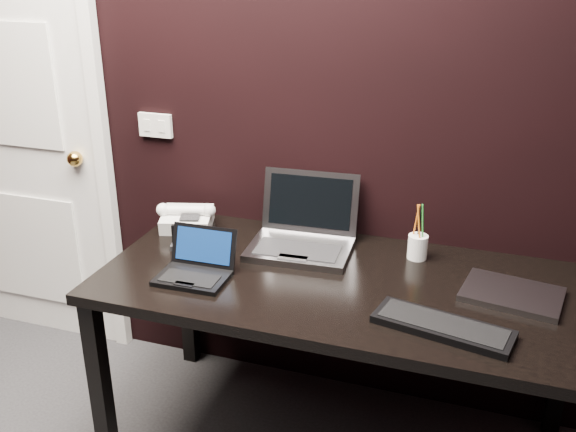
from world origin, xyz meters
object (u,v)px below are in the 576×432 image
(ext_keyboard, at_px, (443,326))
(closed_laptop, at_px, (512,294))
(desk, at_px, (341,299))
(netbook, at_px, (196,268))
(silver_laptop, at_px, (303,236))
(pen_cup, at_px, (418,246))
(door, at_px, (14,129))
(desk_phone, at_px, (187,218))
(mobile_phone, at_px, (178,240))

(ext_keyboard, height_order, closed_laptop, ext_keyboard)
(desk, distance_m, netbook, 0.53)
(silver_laptop, xyz_separation_m, pen_cup, (0.43, 0.05, 0.00))
(door, height_order, ext_keyboard, door)
(silver_laptop, distance_m, closed_laptop, 0.79)
(netbook, distance_m, closed_laptop, 1.08)
(netbook, height_order, closed_laptop, netbook)
(netbook, relative_size, ext_keyboard, 0.57)
(pen_cup, bearing_deg, netbook, -151.12)
(silver_laptop, xyz_separation_m, desk_phone, (-0.51, 0.03, -0.01))
(ext_keyboard, relative_size, mobile_phone, 4.60)
(mobile_phone, distance_m, pen_cup, 0.91)
(netbook, bearing_deg, desk_phone, 120.73)
(desk_phone, relative_size, mobile_phone, 2.63)
(ext_keyboard, bearing_deg, door, 163.63)
(door, bearing_deg, pen_cup, -3.75)
(closed_laptop, height_order, pen_cup, pen_cup)
(door, relative_size, desk, 1.26)
(ext_keyboard, bearing_deg, closed_laptop, 54.57)
(pen_cup, bearing_deg, silver_laptop, -173.35)
(door, bearing_deg, mobile_phone, -18.44)
(closed_laptop, bearing_deg, netbook, -169.16)
(door, height_order, mobile_phone, door)
(door, relative_size, pen_cup, 9.91)
(netbook, height_order, ext_keyboard, netbook)
(closed_laptop, bearing_deg, mobile_phone, -179.35)
(door, height_order, netbook, door)
(desk_phone, distance_m, pen_cup, 0.94)
(ext_keyboard, relative_size, closed_laptop, 1.26)
(desk, distance_m, closed_laptop, 0.57)
(closed_laptop, bearing_deg, door, 171.88)
(desk_phone, xyz_separation_m, mobile_phone, (0.06, -0.19, -0.01))
(door, height_order, pen_cup, door)
(silver_laptop, height_order, pen_cup, silver_laptop)
(desk, bearing_deg, silver_laptop, 135.80)
(closed_laptop, height_order, mobile_phone, mobile_phone)
(desk, bearing_deg, door, 167.18)
(ext_keyboard, xyz_separation_m, pen_cup, (-0.14, 0.47, 0.04))
(desk, distance_m, silver_laptop, 0.32)
(closed_laptop, distance_m, pen_cup, 0.39)
(desk_phone, bearing_deg, silver_laptop, -3.29)
(door, xyz_separation_m, desk, (1.65, -0.38, -0.38))
(closed_laptop, bearing_deg, ext_keyboard, -125.43)
(ext_keyboard, distance_m, closed_laptop, 0.34)
(pen_cup, bearing_deg, door, 176.25)
(door, distance_m, closed_laptop, 2.25)
(desk_phone, height_order, mobile_phone, desk_phone)
(door, xyz_separation_m, mobile_phone, (0.99, -0.33, -0.27))
(door, relative_size, ext_keyboard, 4.89)
(ext_keyboard, bearing_deg, mobile_phone, 165.67)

